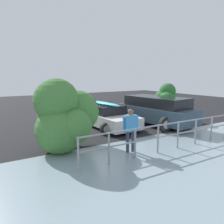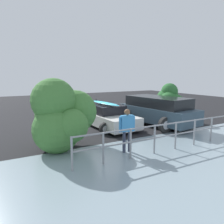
# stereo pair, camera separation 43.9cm
# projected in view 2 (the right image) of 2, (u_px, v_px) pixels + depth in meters

# --- Properties ---
(ground_plane) EXTENTS (44.00, 44.00, 0.02)m
(ground_plane) POSITION_uv_depth(u_px,v_px,m) (98.00, 125.00, 13.15)
(ground_plane) COLOR black
(ground_plane) RESTS_ON ground
(sedan_car) EXTENTS (2.50, 4.53, 1.55)m
(sedan_car) POSITION_uv_depth(u_px,v_px,m) (107.00, 116.00, 12.51)
(sedan_car) COLOR silver
(sedan_car) RESTS_ON ground
(suv_car) EXTENTS (3.14, 5.12, 1.68)m
(suv_car) POSITION_uv_depth(u_px,v_px,m) (157.00, 110.00, 12.90)
(suv_car) COLOR #334756
(suv_car) RESTS_ON ground
(person_bystander) EXTENTS (0.65, 0.27, 1.68)m
(person_bystander) POSITION_uv_depth(u_px,v_px,m) (127.00, 127.00, 8.28)
(person_bystander) COLOR #33384C
(person_bystander) RESTS_ON ground
(railing_fence) EXTENTS (7.59, 0.15, 1.11)m
(railing_fence) POSITION_uv_depth(u_px,v_px,m) (166.00, 134.00, 8.43)
(railing_fence) COLOR gray
(railing_fence) RESTS_ON ground
(bush_near_left) EXTENTS (2.78, 2.57, 2.91)m
(bush_near_left) POSITION_uv_depth(u_px,v_px,m) (62.00, 117.00, 8.77)
(bush_near_left) COLOR #4C3828
(bush_near_left) RESTS_ON ground
(bush_near_right) EXTENTS (1.65, 2.03, 2.42)m
(bush_near_right) POSITION_uv_depth(u_px,v_px,m) (169.00, 100.00, 14.26)
(bush_near_right) COLOR #4C3828
(bush_near_right) RESTS_ON ground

